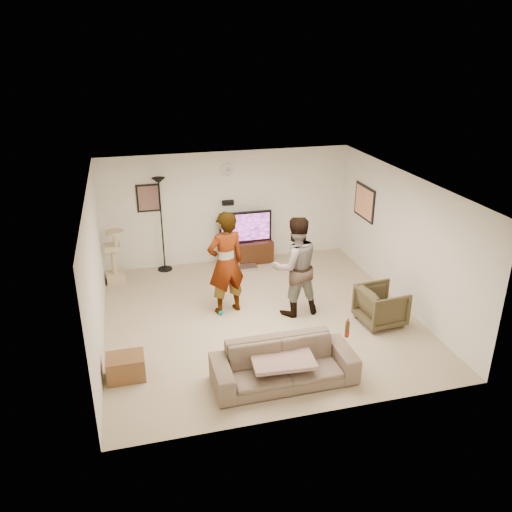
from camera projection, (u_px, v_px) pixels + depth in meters
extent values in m
cube|color=tan|center=(259.00, 317.00, 9.39)|extent=(5.50, 5.50, 0.02)
cube|color=white|center=(260.00, 183.00, 8.42)|extent=(5.50, 5.50, 0.02)
cube|color=silver|center=(228.00, 208.00, 11.36)|extent=(5.50, 0.04, 2.50)
cube|color=silver|center=(316.00, 335.00, 6.45)|extent=(5.50, 0.04, 2.50)
cube|color=silver|center=(95.00, 270.00, 8.27)|extent=(0.04, 5.50, 2.50)
cube|color=silver|center=(402.00, 239.00, 9.54)|extent=(0.04, 5.50, 2.50)
cylinder|color=white|center=(227.00, 170.00, 11.00)|extent=(0.26, 0.04, 0.26)
cube|color=black|center=(228.00, 203.00, 11.25)|extent=(0.25, 0.10, 0.10)
cube|color=brown|center=(148.00, 198.00, 10.81)|extent=(0.42, 0.03, 0.52)
cube|color=tan|center=(364.00, 202.00, 10.87)|extent=(0.03, 0.78, 0.62)
cube|color=black|center=(246.00, 252.00, 11.61)|extent=(1.20, 0.45, 0.50)
cube|color=silver|center=(248.00, 268.00, 11.33)|extent=(0.40, 0.30, 0.07)
cube|color=black|center=(245.00, 227.00, 11.37)|extent=(1.17, 0.08, 0.70)
cube|color=#CD46C1|center=(246.00, 228.00, 11.33)|extent=(1.08, 0.01, 0.61)
cylinder|color=black|center=(162.00, 225.00, 10.92)|extent=(0.32, 0.32, 2.07)
cube|color=tan|center=(113.00, 256.00, 10.54)|extent=(0.40, 0.40, 1.14)
imported|color=#ABABAB|center=(226.00, 263.00, 9.22)|extent=(0.80, 0.62, 1.94)
imported|color=navy|center=(295.00, 266.00, 9.18)|extent=(0.96, 0.78, 1.87)
imported|color=brown|center=(284.00, 364.00, 7.50)|extent=(2.11, 0.84, 0.61)
cube|color=tan|center=(282.00, 358.00, 7.45)|extent=(0.95, 0.76, 0.06)
cylinder|color=#482D0F|center=(347.00, 329.00, 7.55)|extent=(0.06, 0.06, 0.25)
imported|color=#3E3621|center=(381.00, 306.00, 9.06)|extent=(0.82, 0.80, 0.69)
cube|color=brown|center=(126.00, 367.00, 7.62)|extent=(0.56, 0.42, 0.37)
sphere|color=#027A83|center=(221.00, 313.00, 9.43)|extent=(0.09, 0.09, 0.09)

